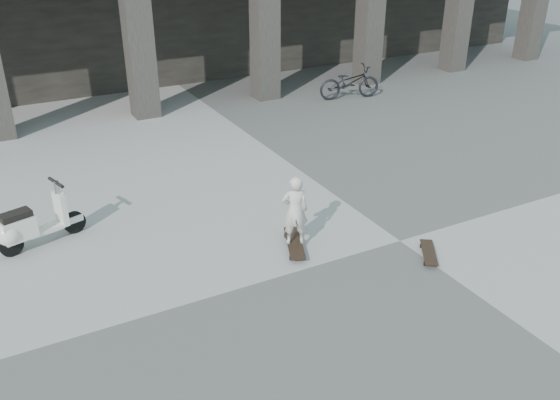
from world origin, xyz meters
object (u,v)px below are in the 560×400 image
longboard (294,243)px  skateboard_spare (429,253)px  child (295,210)px  bicycle (349,82)px  scooter (26,227)px

longboard → skateboard_spare: 2.13m
child → skateboard_spare: bearing=166.2°
skateboard_spare → bicycle: size_ratio=0.42×
scooter → skateboard_spare: bearing=-46.7°
skateboard_spare → bicycle: 8.79m
longboard → skateboard_spare: longboard is taller
longboard → scooter: bearing=84.6°
child → scooter: size_ratio=0.81×
longboard → child: bearing=85.6°
longboard → bicycle: size_ratio=0.58×
scooter → bicycle: bearing=10.1°
longboard → child: size_ratio=0.91×
skateboard_spare → longboard: bearing=88.7°
longboard → bicycle: bearing=-17.6°
child → scooter: child is taller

